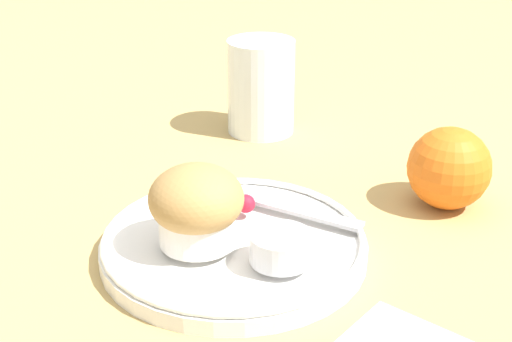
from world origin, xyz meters
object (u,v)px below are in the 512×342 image
(orange_fruit, at_px, (449,168))
(juice_glass, at_px, (261,87))
(muffin, at_px, (197,206))
(butter_knife, at_px, (279,205))

(orange_fruit, xyz_separation_m, juice_glass, (-0.26, 0.04, 0.02))
(juice_glass, bearing_deg, orange_fruit, -7.99)
(orange_fruit, bearing_deg, muffin, -116.34)
(muffin, height_order, butter_knife, muffin)
(muffin, relative_size, orange_fruit, 0.98)
(butter_knife, relative_size, orange_fruit, 2.03)
(butter_knife, height_order, orange_fruit, orange_fruit)
(muffin, xyz_separation_m, orange_fruit, (0.11, 0.22, -0.01))
(juice_glass, bearing_deg, muffin, -60.74)
(butter_knife, distance_m, orange_fruit, 0.17)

